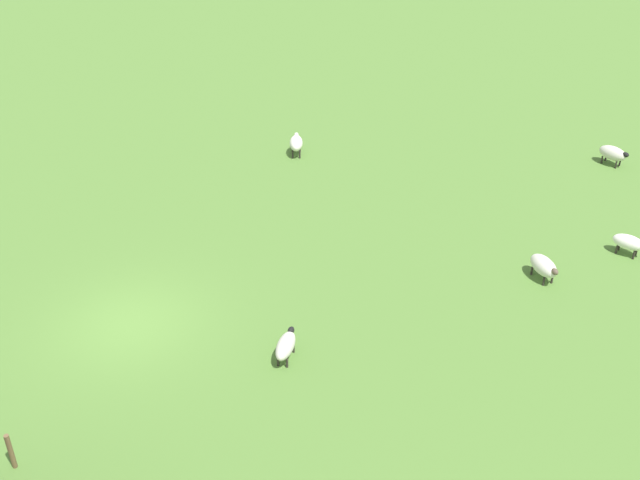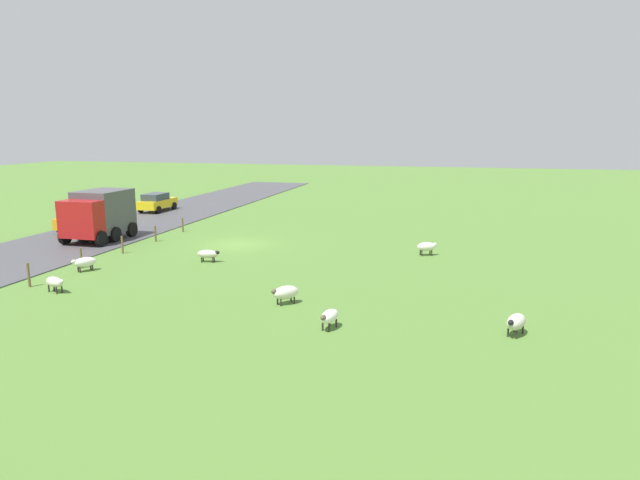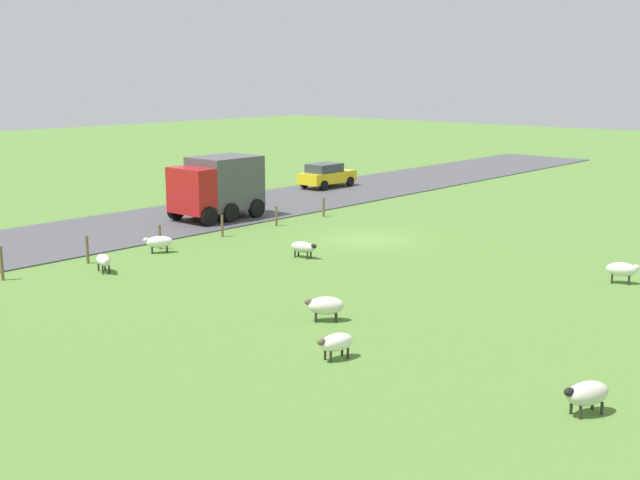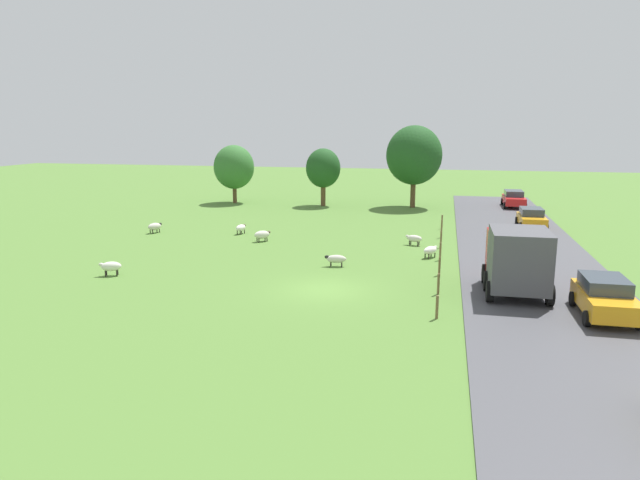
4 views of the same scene
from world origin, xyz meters
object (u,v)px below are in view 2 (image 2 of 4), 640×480
at_px(sheep_1, 426,247).
at_px(sheep_2, 208,254).
at_px(sheep_6, 286,293).
at_px(car_2, 84,219).
at_px(sheep_3, 85,262).
at_px(truck_0, 99,214).
at_px(sheep_4, 55,282).
at_px(sheep_0, 329,317).
at_px(sheep_5, 516,322).
at_px(car_3, 157,202).

distance_m(sheep_1, sheep_2, 12.32).
xyz_separation_m(sheep_6, car_2, (19.00, -12.12, 0.43)).
xyz_separation_m(sheep_3, truck_0, (4.18, -6.99, 1.31)).
height_order(sheep_4, sheep_6, sheep_6).
bearing_deg(sheep_0, sheep_6, -44.13).
bearing_deg(sheep_6, truck_0, -31.09).
bearing_deg(sheep_2, sheep_5, 154.68).
bearing_deg(car_3, sheep_6, 131.00).
xyz_separation_m(sheep_5, sheep_6, (8.88, -1.33, -0.00)).
height_order(car_2, car_3, car_2).
distance_m(sheep_1, car_3, 26.80).
height_order(sheep_1, sheep_4, sheep_1).
relative_size(sheep_0, sheep_5, 0.94).
xyz_separation_m(sheep_3, sheep_6, (-11.57, 2.51, 0.02)).
relative_size(sheep_1, sheep_3, 0.99).
xyz_separation_m(sheep_5, truck_0, (24.64, -10.83, 1.29)).
relative_size(truck_0, car_2, 1.09).
relative_size(sheep_1, sheep_4, 1.00).
xyz_separation_m(sheep_1, sheep_4, (15.46, 11.49, -0.05)).
bearing_deg(car_2, sheep_4, 123.28).
xyz_separation_m(sheep_2, sheep_5, (-15.24, 7.21, 0.04)).
distance_m(sheep_4, sheep_5, 19.28).
distance_m(sheep_0, sheep_4, 12.89).
relative_size(sheep_5, sheep_6, 1.04).
bearing_deg(truck_0, car_3, -74.90).
distance_m(sheep_1, sheep_5, 12.42).
height_order(sheep_4, car_3, car_3).
height_order(sheep_3, sheep_6, sheep_6).
distance_m(sheep_0, car_3, 32.53).
distance_m(car_2, car_3, 9.89).
bearing_deg(truck_0, sheep_2, 158.95).
height_order(sheep_1, sheep_6, sheep_1).
height_order(sheep_0, truck_0, truck_0).
height_order(sheep_0, sheep_4, sheep_0).
bearing_deg(sheep_0, car_2, -34.04).
xyz_separation_m(sheep_2, sheep_3, (5.21, 3.37, 0.02)).
bearing_deg(truck_0, sheep_0, 146.90).
bearing_deg(sheep_3, sheep_0, 160.85).
xyz_separation_m(sheep_4, sheep_6, (-10.39, -1.00, 0.02)).
bearing_deg(sheep_0, sheep_4, -6.03).
height_order(sheep_2, truck_0, truck_0).
bearing_deg(car_2, truck_0, 141.09).
height_order(sheep_0, sheep_3, sheep_3).
bearing_deg(sheep_5, sheep_4, -0.98).
relative_size(sheep_3, car_3, 0.30).
bearing_deg(car_3, truck_0, 105.10).
relative_size(sheep_0, car_3, 0.29).
bearing_deg(sheep_0, sheep_5, -171.00).
height_order(sheep_3, car_3, car_3).
bearing_deg(car_2, car_3, -89.25).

